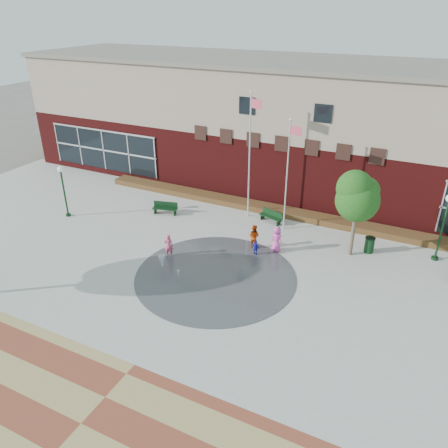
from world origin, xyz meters
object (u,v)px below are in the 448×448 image
at_px(child_splash, 169,245).
at_px(bench_left, 165,210).
at_px(flagpole_right, 288,171).
at_px(trash_can, 369,245).
at_px(flagpole_left, 250,151).

bearing_deg(child_splash, bench_left, -78.69).
distance_m(flagpole_right, bench_left, 8.82).
height_order(flagpole_right, bench_left, flagpole_right).
bearing_deg(bench_left, trash_can, -10.33).
distance_m(flagpole_left, child_splash, 7.94).
bearing_deg(child_splash, flagpole_left, -130.69).
distance_m(flagpole_right, trash_can, 6.33).
relative_size(flagpole_right, child_splash, 5.19).
xyz_separation_m(flagpole_right, child_splash, (-4.72, -5.96, -3.23)).
distance_m(bench_left, child_splash, 5.53).
bearing_deg(child_splash, trash_can, -175.86).
xyz_separation_m(bench_left, trash_can, (13.20, 0.86, 0.21)).
distance_m(trash_can, child_splash, 11.36).
bearing_deg(bench_left, flagpole_right, -3.61).
relative_size(flagpole_left, flagpole_right, 1.17).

